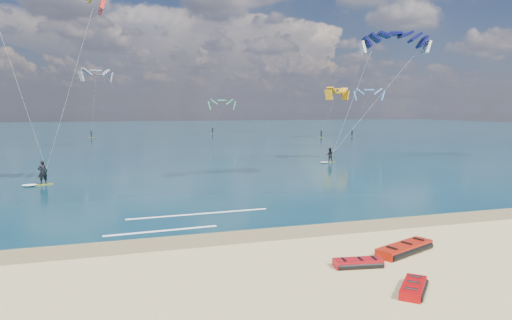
% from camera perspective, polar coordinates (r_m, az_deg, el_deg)
% --- Properties ---
extents(ground, '(320.00, 320.00, 0.00)m').
position_cam_1_polar(ground, '(58.27, -12.27, 0.27)').
color(ground, tan).
rests_on(ground, ground).
extents(wet_sand_strip, '(320.00, 2.40, 0.01)m').
position_cam_1_polar(wet_sand_strip, '(22.20, -3.51, -9.63)').
color(wet_sand_strip, brown).
rests_on(wet_sand_strip, ground).
extents(sea, '(320.00, 200.00, 0.04)m').
position_cam_1_polar(sea, '(121.98, -14.98, 3.39)').
color(sea, '#0A2D3A').
rests_on(sea, ground).
extents(packed_kite_left, '(3.52, 2.37, 0.44)m').
position_cam_1_polar(packed_kite_left, '(20.92, 18.05, -10.97)').
color(packed_kite_left, '#AA1809').
rests_on(packed_kite_left, ground).
extents(packed_kite_mid, '(2.20, 1.29, 0.36)m').
position_cam_1_polar(packed_kite_mid, '(18.73, 12.62, -12.89)').
color(packed_kite_mid, '#A70B12').
rests_on(packed_kite_mid, ground).
extents(packed_kite_right, '(2.13, 2.17, 0.36)m').
position_cam_1_polar(packed_kite_right, '(16.84, 19.06, -15.34)').
color(packed_kite_right, '#A70709').
rests_on(packed_kite_right, ground).
extents(kitesurfer_main, '(8.55, 7.34, 16.93)m').
position_cam_1_polar(kitesurfer_main, '(37.11, -25.19, 10.22)').
color(kitesurfer_main, yellow).
rests_on(kitesurfer_main, sea).
extents(kitesurfer_far, '(11.90, 6.22, 15.51)m').
position_cam_1_polar(kitesurfer_far, '(51.91, 13.26, 8.34)').
color(kitesurfer_far, '#C7DE21').
rests_on(kitesurfer_far, sea).
extents(shoreline_foam, '(9.45, 3.64, 0.01)m').
position_cam_1_polar(shoreline_foam, '(25.57, -8.83, -7.43)').
color(shoreline_foam, white).
rests_on(shoreline_foam, ground).
extents(distant_kites, '(90.71, 34.05, 13.59)m').
position_cam_1_polar(distant_kites, '(92.69, -15.59, 5.81)').
color(distant_kites, '#4D86CB').
rests_on(distant_kites, ground).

